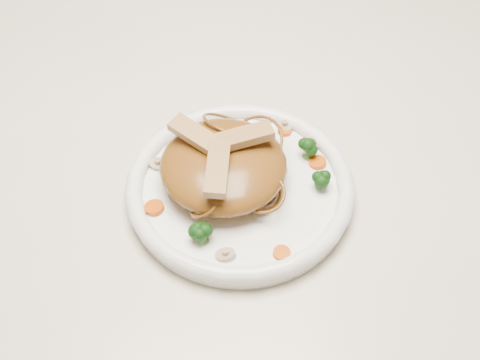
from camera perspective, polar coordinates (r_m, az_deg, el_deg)
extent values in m
cube|color=beige|center=(0.91, -1.62, 1.67)|extent=(1.20, 0.80, 0.04)
cylinder|color=brown|center=(1.53, 17.64, 3.60)|extent=(0.06, 0.06, 0.71)
cylinder|color=white|center=(0.84, 0.00, -0.97)|extent=(0.32, 0.32, 0.02)
ellipsoid|color=brown|center=(0.82, -1.35, 1.17)|extent=(0.19, 0.19, 0.05)
cube|color=tan|center=(0.80, 0.10, 3.45)|extent=(0.08, 0.04, 0.01)
cube|color=tan|center=(0.81, -3.46, 3.56)|extent=(0.07, 0.07, 0.01)
cube|color=tan|center=(0.77, -1.84, 0.92)|extent=(0.04, 0.08, 0.01)
cylinder|color=#C44B07|center=(0.89, 3.62, 4.00)|extent=(0.02, 0.02, 0.00)
cylinder|color=#C44B07|center=(0.82, -6.93, -2.22)|extent=(0.03, 0.03, 0.00)
cylinder|color=#C44B07|center=(0.86, 6.25, 1.42)|extent=(0.02, 0.02, 0.00)
cylinder|color=#C44B07|center=(0.89, -3.16, 3.58)|extent=(0.02, 0.02, 0.00)
cylinder|color=#C44B07|center=(0.77, 3.38, -5.88)|extent=(0.03, 0.03, 0.00)
cylinder|color=#BAAD8C|center=(0.77, -1.18, -6.02)|extent=(0.02, 0.02, 0.01)
cylinder|color=#BAAD8C|center=(0.88, 5.73, 2.97)|extent=(0.03, 0.03, 0.01)
cylinder|color=#BAAD8C|center=(0.86, -6.60, 1.27)|extent=(0.03, 0.03, 0.01)
cylinder|color=#BAAD8C|center=(0.90, 3.62, 4.37)|extent=(0.03, 0.03, 0.01)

